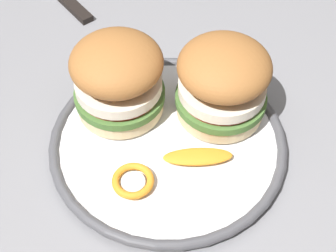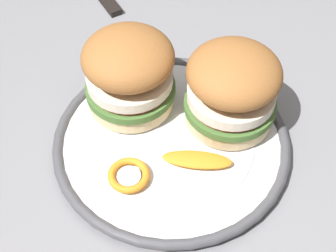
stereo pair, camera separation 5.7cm
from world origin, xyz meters
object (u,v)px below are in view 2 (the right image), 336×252
Objects in this scene: dinner_plate at (168,142)px; sandwich_half_left at (126,72)px; dining_table at (130,212)px; sandwich_half_right at (229,88)px.

dinner_plate is 0.10m from sandwich_half_left.
dining_table is 7.98× the size of sandwich_half_right.
sandwich_half_right is (-0.04, -0.11, 0.00)m from sandwich_half_left.
sandwich_half_left and sandwich_half_right have the same top height.
sandwich_half_left is 0.92× the size of sandwich_half_right.
dinner_plate is 1.89× the size of sandwich_half_right.
sandwich_half_right is (0.04, -0.13, 0.17)m from dining_table.
sandwich_half_right reaches higher than dining_table.
sandwich_half_right reaches higher than dinner_plate.
dinner_plate is at bearing -147.33° from sandwich_half_left.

